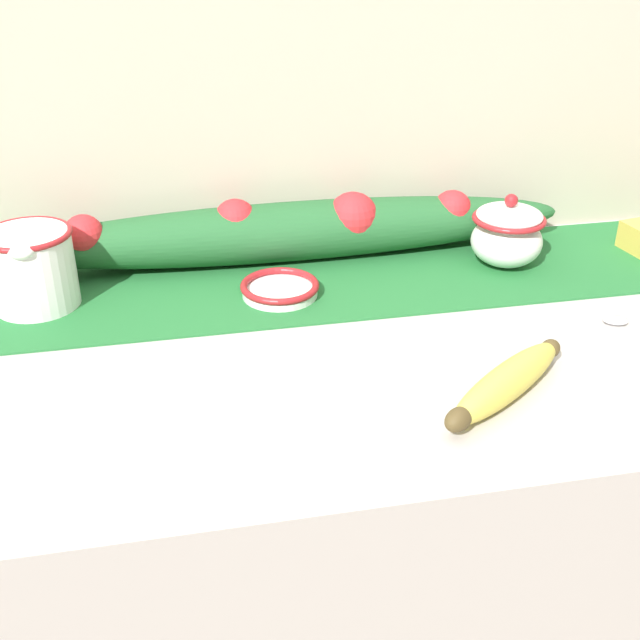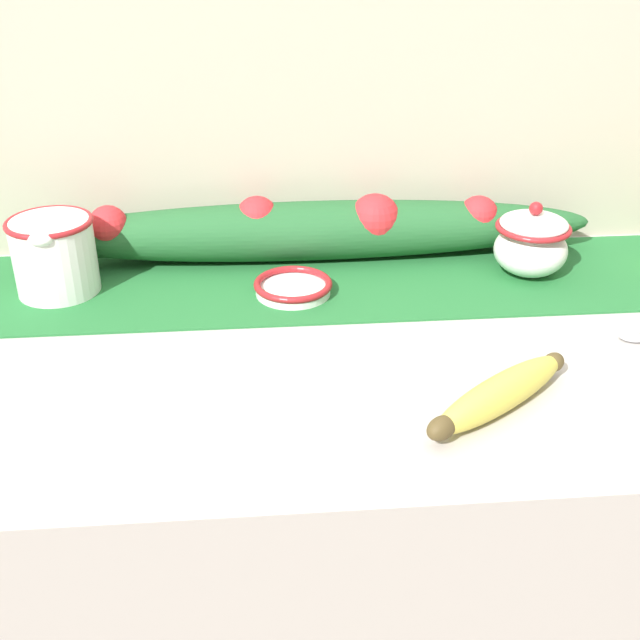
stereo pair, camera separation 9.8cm
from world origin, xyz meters
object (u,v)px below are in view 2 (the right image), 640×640
(spoon, at_px, (620,336))
(small_dish, at_px, (293,287))
(sugar_bowl, at_px, (531,243))
(banana, at_px, (500,394))
(cream_pitcher, at_px, (54,253))

(spoon, bearing_deg, small_dish, 176.37)
(sugar_bowl, bearing_deg, spoon, -73.72)
(sugar_bowl, relative_size, banana, 0.56)
(cream_pitcher, height_order, sugar_bowl, same)
(small_dish, bearing_deg, banana, -55.00)
(sugar_bowl, distance_m, spoon, 0.21)
(small_dish, xyz_separation_m, spoon, (0.41, -0.16, -0.01))
(sugar_bowl, xyz_separation_m, small_dish, (-0.36, -0.04, -0.04))
(banana, bearing_deg, sugar_bowl, 67.40)
(sugar_bowl, bearing_deg, banana, -112.60)
(small_dish, height_order, spoon, small_dish)
(cream_pitcher, bearing_deg, sugar_bowl, -0.08)
(small_dish, bearing_deg, spoon, -21.38)
(small_dish, bearing_deg, cream_pitcher, 173.37)
(banana, relative_size, spoon, 1.18)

